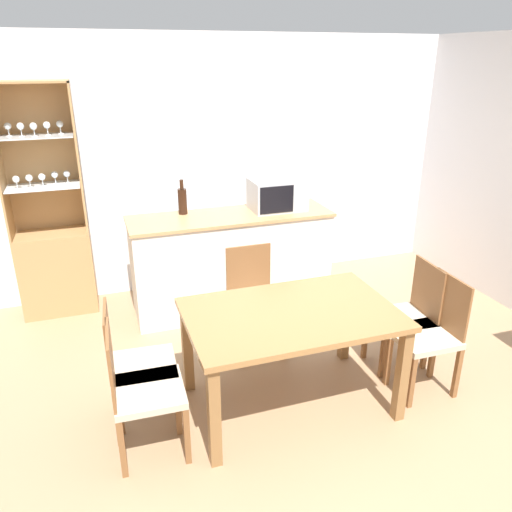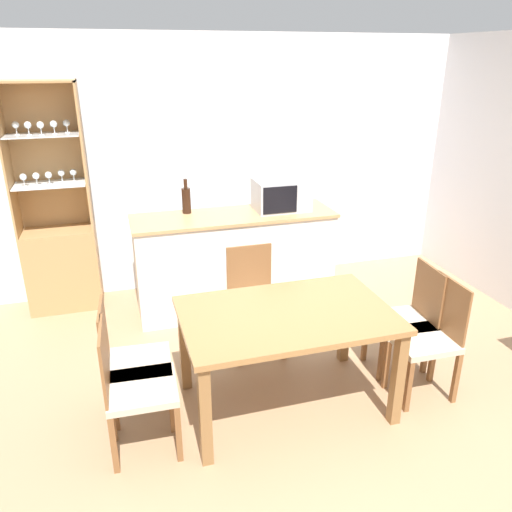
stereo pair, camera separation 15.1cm
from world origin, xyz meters
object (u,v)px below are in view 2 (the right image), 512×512
(display_cabinet, at_px, (60,248))
(microwave, at_px, (281,195))
(wine_bottle, at_px, (186,200))
(dining_chair_head_far, at_px, (254,300))
(dining_chair_side_right_near, at_px, (427,338))
(dining_chair_side_left_far, at_px, (132,363))
(dining_chair_side_right_far, at_px, (406,320))
(dining_chair_side_left_near, at_px, (134,387))
(dining_table, at_px, (286,325))

(display_cabinet, height_order, microwave, display_cabinet)
(microwave, xyz_separation_m, wine_bottle, (-0.89, 0.14, -0.02))
(microwave, distance_m, wine_bottle, 0.90)
(dining_chair_head_far, xyz_separation_m, dining_chair_side_right_near, (1.03, -0.92, 0.00))
(microwave, bearing_deg, wine_bottle, 170.93)
(dining_chair_side_left_far, height_order, microwave, microwave)
(dining_chair_side_right_near, bearing_deg, display_cabinet, 51.04)
(dining_chair_head_far, relative_size, microwave, 1.71)
(display_cabinet, height_order, dining_chair_side_right_far, display_cabinet)
(display_cabinet, relative_size, dining_chair_side_left_near, 2.44)
(dining_chair_side_left_far, distance_m, wine_bottle, 1.85)
(display_cabinet, xyz_separation_m, dining_chair_side_left_near, (0.54, -2.20, -0.16))
(dining_chair_side_right_far, distance_m, microwave, 1.69)
(dining_table, distance_m, dining_chair_side_right_near, 1.06)
(dining_chair_side_left_near, bearing_deg, microwave, 140.71)
(dining_table, relative_size, dining_chair_head_far, 1.61)
(dining_chair_side_left_far, xyz_separation_m, microwave, (1.54, 1.47, 0.65))
(dining_table, xyz_separation_m, wine_bottle, (-0.38, 1.75, 0.44))
(dining_chair_side_right_near, height_order, dining_chair_side_left_near, same)
(dining_chair_side_left_far, height_order, dining_chair_side_left_near, same)
(dining_chair_side_right_near, bearing_deg, dining_chair_side_left_far, 83.63)
(dining_table, height_order, microwave, microwave)
(dining_chair_side_left_near, distance_m, wine_bottle, 2.09)
(display_cabinet, distance_m, dining_chair_side_right_far, 3.25)
(dining_table, bearing_deg, microwave, 72.39)
(dining_chair_side_right_near, height_order, microwave, microwave)
(dining_table, relative_size, dining_chair_side_right_far, 1.61)
(dining_chair_head_far, height_order, microwave, microwave)
(display_cabinet, bearing_deg, dining_table, -52.73)
(dining_chair_head_far, distance_m, dining_chair_side_right_far, 1.22)
(dining_table, bearing_deg, dining_chair_head_far, 89.99)
(display_cabinet, xyz_separation_m, dining_table, (1.57, -2.07, 0.04))
(dining_chair_side_left_far, relative_size, dining_chair_side_left_near, 1.00)
(display_cabinet, height_order, dining_chair_side_right_near, display_cabinet)
(dining_chair_head_far, height_order, dining_chair_side_right_far, same)
(display_cabinet, distance_m, dining_chair_side_left_far, 2.01)
(display_cabinet, distance_m, dining_chair_head_far, 2.04)
(display_cabinet, relative_size, dining_chair_head_far, 2.44)
(dining_chair_side_right_near, xyz_separation_m, microwave, (-0.52, 1.74, 0.65))
(display_cabinet, bearing_deg, wine_bottle, -15.05)
(dining_chair_head_far, relative_size, dining_chair_side_right_near, 1.00)
(microwave, bearing_deg, dining_chair_side_right_near, -73.33)
(display_cabinet, height_order, dining_chair_side_left_near, display_cabinet)
(dining_table, bearing_deg, dining_chair_side_right_far, 7.39)
(dining_chair_side_left_near, bearing_deg, dining_chair_head_far, 133.86)
(display_cabinet, distance_m, microwave, 2.19)
(dining_chair_head_far, height_order, dining_chair_side_left_far, same)
(dining_chair_side_left_far, distance_m, dining_chair_side_left_near, 0.27)
(dining_chair_side_left_near, bearing_deg, dining_chair_side_right_near, 92.16)
(dining_chair_side_right_near, distance_m, wine_bottle, 2.44)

